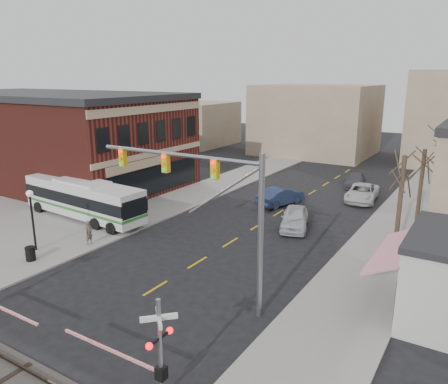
# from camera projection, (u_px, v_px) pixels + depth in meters

# --- Properties ---
(ground) EXTENTS (160.00, 160.00, 0.00)m
(ground) POSITION_uv_depth(u_px,v_px,m) (130.00, 304.00, 22.33)
(ground) COLOR black
(ground) RESTS_ON ground
(sidewalk_west) EXTENTS (5.00, 60.00, 0.12)m
(sidewalk_west) POSITION_uv_depth(u_px,v_px,m) (200.00, 192.00, 43.58)
(sidewalk_west) COLOR gray
(sidewalk_west) RESTS_ON ground
(sidewalk_east) EXTENTS (5.00, 60.00, 0.12)m
(sidewalk_east) POSITION_uv_depth(u_px,v_px,m) (401.00, 225.00, 33.91)
(sidewalk_east) COLOR gray
(sidewalk_east) RESTS_ON ground
(brick_building) EXTENTS (30.40, 15.40, 9.60)m
(brick_building) POSITION_uv_depth(u_px,v_px,m) (48.00, 137.00, 47.96)
(brick_building) COLOR maroon
(brick_building) RESTS_ON ground
(tree_east_a) EXTENTS (0.28, 0.28, 6.75)m
(tree_east_a) POSITION_uv_depth(u_px,v_px,m) (399.00, 211.00, 25.95)
(tree_east_a) COLOR #382B21
(tree_east_a) RESTS_ON sidewalk_east
(tree_east_b) EXTENTS (0.28, 0.28, 6.30)m
(tree_east_b) POSITION_uv_depth(u_px,v_px,m) (420.00, 193.00, 30.78)
(tree_east_b) COLOR #382B21
(tree_east_b) RESTS_ON sidewalk_east
(tree_east_c) EXTENTS (0.28, 0.28, 7.20)m
(tree_east_c) POSITION_uv_depth(u_px,v_px,m) (438.00, 168.00, 37.13)
(tree_east_c) COLOR #382B21
(tree_east_c) RESTS_ON sidewalk_east
(transit_bus) EXTENTS (12.10, 3.39, 3.08)m
(transit_bus) POSITION_uv_depth(u_px,v_px,m) (83.00, 198.00, 35.17)
(transit_bus) COLOR silver
(transit_bus) RESTS_ON ground
(traffic_signal_mast) EXTENTS (9.79, 0.30, 8.00)m
(traffic_signal_mast) POSITION_uv_depth(u_px,v_px,m) (212.00, 194.00, 21.20)
(traffic_signal_mast) COLOR gray
(traffic_signal_mast) RESTS_ON ground
(rr_crossing_east) EXTENTS (5.60, 1.36, 4.00)m
(rr_crossing_east) POSITION_uv_depth(u_px,v_px,m) (151.00, 348.00, 15.49)
(rr_crossing_east) COLOR gray
(rr_crossing_east) RESTS_ON ground
(street_lamp) EXTENTS (0.44, 0.44, 4.10)m
(street_lamp) POSITION_uv_depth(u_px,v_px,m) (31.00, 207.00, 28.22)
(street_lamp) COLOR black
(street_lamp) RESTS_ON sidewalk_west
(trash_bin) EXTENTS (0.60, 0.60, 0.89)m
(trash_bin) POSITION_uv_depth(u_px,v_px,m) (30.00, 254.00, 27.22)
(trash_bin) COLOR black
(trash_bin) RESTS_ON sidewalk_west
(car_a) EXTENTS (3.40, 5.20, 1.65)m
(car_a) POSITION_uv_depth(u_px,v_px,m) (295.00, 218.00, 33.21)
(car_a) COLOR silver
(car_a) RESTS_ON ground
(car_b) EXTENTS (3.04, 5.17, 1.61)m
(car_b) POSITION_uv_depth(u_px,v_px,m) (281.00, 196.00, 39.29)
(car_b) COLOR #1D2848
(car_b) RESTS_ON ground
(car_c) EXTENTS (3.06, 5.73, 1.53)m
(car_c) POSITION_uv_depth(u_px,v_px,m) (362.00, 193.00, 40.57)
(car_c) COLOR silver
(car_c) RESTS_ON ground
(car_d) EXTENTS (2.74, 4.94, 1.35)m
(car_d) POSITION_uv_depth(u_px,v_px,m) (355.00, 180.00, 45.93)
(car_d) COLOR #434348
(car_d) RESTS_ON ground
(pedestrian_near) EXTENTS (0.44, 0.64, 1.70)m
(pedestrian_near) POSITION_uv_depth(u_px,v_px,m) (89.00, 233.00, 29.72)
(pedestrian_near) COLOR #62524E
(pedestrian_near) RESTS_ON sidewalk_west
(pedestrian_far) EXTENTS (0.96, 0.90, 1.57)m
(pedestrian_far) POSITION_uv_depth(u_px,v_px,m) (100.00, 212.00, 34.50)
(pedestrian_far) COLOR #324058
(pedestrian_far) RESTS_ON sidewalk_west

